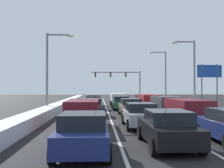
# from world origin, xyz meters

# --- Properties ---
(ground_plane) EXTENTS (144.50, 144.50, 0.00)m
(ground_plane) POSITION_xyz_m (0.00, 22.23, 0.00)
(ground_plane) COLOR black
(lane_stripe_between_right_lane_and_center_lane) EXTENTS (0.14, 61.13, 0.01)m
(lane_stripe_between_right_lane_and_center_lane) POSITION_xyz_m (1.70, 27.79, 0.00)
(lane_stripe_between_right_lane_and_center_lane) COLOR silver
(lane_stripe_between_right_lane_and_center_lane) RESTS_ON ground
(lane_stripe_between_center_lane_and_left_lane) EXTENTS (0.14, 61.13, 0.01)m
(lane_stripe_between_center_lane_and_left_lane) POSITION_xyz_m (-1.70, 27.79, 0.00)
(lane_stripe_between_center_lane_and_left_lane) COLOR silver
(lane_stripe_between_center_lane_and_left_lane) RESTS_ON ground
(snow_bank_right_shoulder) EXTENTS (1.21, 61.13, 0.75)m
(snow_bank_right_shoulder) POSITION_xyz_m (7.00, 27.79, 0.38)
(snow_bank_right_shoulder) COLOR white
(snow_bank_right_shoulder) RESTS_ON ground
(snow_bank_left_shoulder) EXTENTS (1.34, 61.13, 0.78)m
(snow_bank_left_shoulder) POSITION_xyz_m (-7.00, 27.79, 0.39)
(snow_bank_left_shoulder) COLOR white
(snow_bank_left_shoulder) RESTS_ON ground
(suv_maroon_right_lane_second) EXTENTS (2.16, 4.90, 1.67)m
(suv_maroon_right_lane_second) POSITION_xyz_m (3.36, 13.70, 1.02)
(suv_maroon_right_lane_second) COLOR maroon
(suv_maroon_right_lane_second) RESTS_ON ground
(suv_charcoal_right_lane_third) EXTENTS (2.16, 4.90, 1.67)m
(suv_charcoal_right_lane_third) POSITION_xyz_m (3.50, 20.00, 1.02)
(suv_charcoal_right_lane_third) COLOR #38383D
(suv_charcoal_right_lane_third) RESTS_ON ground
(suv_red_right_lane_fourth) EXTENTS (2.16, 4.90, 1.67)m
(suv_red_right_lane_fourth) POSITION_xyz_m (3.23, 27.05, 1.02)
(suv_red_right_lane_fourth) COLOR maroon
(suv_red_right_lane_fourth) RESTS_ON ground
(sedan_gray_right_lane_fifth) EXTENTS (2.00, 4.50, 1.51)m
(sedan_gray_right_lane_fifth) POSITION_xyz_m (3.41, 33.94, 0.76)
(sedan_gray_right_lane_fifth) COLOR slate
(sedan_gray_right_lane_fifth) RESTS_ON ground
(sedan_black_center_lane_nearest) EXTENTS (2.00, 4.50, 1.51)m
(sedan_black_center_lane_nearest) POSITION_xyz_m (0.23, 6.89, 0.76)
(sedan_black_center_lane_nearest) COLOR black
(sedan_black_center_lane_nearest) RESTS_ON ground
(sedan_silver_center_lane_second) EXTENTS (2.00, 4.50, 1.51)m
(sedan_silver_center_lane_second) POSITION_xyz_m (-0.05, 12.41, 0.76)
(sedan_silver_center_lane_second) COLOR #B7BABF
(sedan_silver_center_lane_second) RESTS_ON ground
(sedan_tan_center_lane_third) EXTENTS (2.00, 4.50, 1.51)m
(sedan_tan_center_lane_third) POSITION_xyz_m (0.17, 19.10, 0.76)
(sedan_tan_center_lane_third) COLOR #937F60
(sedan_tan_center_lane_third) RESTS_ON ground
(sedan_green_center_lane_fourth) EXTENTS (2.00, 4.50, 1.51)m
(sedan_green_center_lane_fourth) POSITION_xyz_m (-0.14, 25.96, 0.76)
(sedan_green_center_lane_fourth) COLOR #1E5633
(sedan_green_center_lane_fourth) RESTS_ON ground
(suv_white_center_lane_fifth) EXTENTS (2.16, 4.90, 1.67)m
(suv_white_center_lane_fifth) POSITION_xyz_m (0.01, 32.04, 1.02)
(suv_white_center_lane_fifth) COLOR silver
(suv_white_center_lane_fifth) RESTS_ON ground
(sedan_navy_left_lane_nearest) EXTENTS (2.00, 4.50, 1.51)m
(sedan_navy_left_lane_nearest) POSITION_xyz_m (-3.19, 5.96, 0.76)
(sedan_navy_left_lane_nearest) COLOR navy
(sedan_navy_left_lane_nearest) RESTS_ON ground
(suv_maroon_left_lane_second) EXTENTS (2.16, 4.90, 1.67)m
(suv_maroon_left_lane_second) POSITION_xyz_m (-3.62, 13.00, 1.02)
(suv_maroon_left_lane_second) COLOR maroon
(suv_maroon_left_lane_second) RESTS_ON ground
(sedan_charcoal_left_lane_third) EXTENTS (2.00, 4.50, 1.51)m
(sedan_charcoal_left_lane_third) POSITION_xyz_m (-3.22, 20.07, 0.76)
(sedan_charcoal_left_lane_third) COLOR #38383D
(sedan_charcoal_left_lane_third) RESTS_ON ground
(sedan_red_left_lane_fourth) EXTENTS (2.00, 4.50, 1.51)m
(sedan_red_left_lane_fourth) POSITION_xyz_m (-3.25, 26.82, 0.76)
(sedan_red_left_lane_fourth) COLOR maroon
(sedan_red_left_lane_fourth) RESTS_ON ground
(sedan_gray_left_lane_fifth) EXTENTS (2.00, 4.50, 1.51)m
(sedan_gray_left_lane_fifth) POSITION_xyz_m (-3.30, 32.57, 0.76)
(sedan_gray_left_lane_fifth) COLOR slate
(sedan_gray_left_lane_fifth) RESTS_ON ground
(traffic_light_gantry) EXTENTS (10.94, 0.47, 6.20)m
(traffic_light_gantry) POSITION_xyz_m (2.77, 55.56, 4.74)
(traffic_light_gantry) COLOR slate
(traffic_light_gantry) RESTS_ON ground
(street_lamp_right_near) EXTENTS (2.66, 0.36, 7.71)m
(street_lamp_right_near) POSITION_xyz_m (7.60, 25.01, 4.65)
(street_lamp_right_near) COLOR gray
(street_lamp_right_near) RESTS_ON ground
(street_lamp_right_mid) EXTENTS (2.66, 0.36, 8.03)m
(street_lamp_right_mid) POSITION_xyz_m (7.18, 36.12, 4.81)
(street_lamp_right_mid) COLOR gray
(street_lamp_right_mid) RESTS_ON ground
(street_lamp_left_mid) EXTENTS (2.66, 0.36, 7.67)m
(street_lamp_left_mid) POSITION_xyz_m (-7.16, 21.57, 4.63)
(street_lamp_left_mid) COLOR gray
(street_lamp_left_mid) RESTS_ON ground
(roadside_sign_right) EXTENTS (3.20, 0.16, 5.50)m
(roadside_sign_right) POSITION_xyz_m (11.56, 29.51, 4.02)
(roadside_sign_right) COLOR #59595B
(roadside_sign_right) RESTS_ON ground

